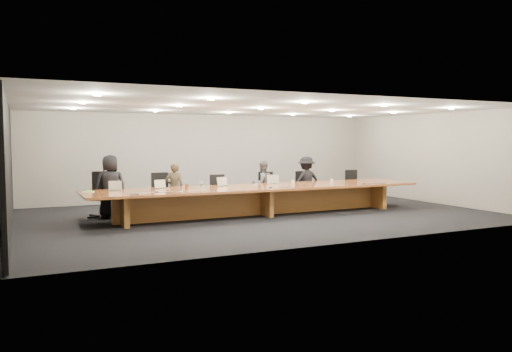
{
  "coord_description": "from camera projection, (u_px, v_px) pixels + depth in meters",
  "views": [
    {
      "loc": [
        -5.72,
        -11.71,
        1.93
      ],
      "look_at": [
        0.0,
        0.3,
        1.0
      ],
      "focal_mm": 35.0,
      "sensor_mm": 36.0,
      "label": 1
    }
  ],
  "objects": [
    {
      "name": "ground",
      "position": [
        261.0,
        215.0,
        13.13
      ],
      "size": [
        12.0,
        12.0,
        0.0
      ],
      "primitive_type": "plane",
      "color": "black",
      "rests_on": "ground"
    },
    {
      "name": "back_wall",
      "position": [
        208.0,
        157.0,
        16.64
      ],
      "size": [
        12.0,
        0.02,
        2.8
      ],
      "primitive_type": "cube",
      "color": "beige",
      "rests_on": "ground"
    },
    {
      "name": "left_wall_panel",
      "position": [
        8.0,
        168.0,
        10.49
      ],
      "size": [
        0.08,
        7.84,
        2.74
      ],
      "primitive_type": "cube",
      "color": "black",
      "rests_on": "ground"
    },
    {
      "name": "conference_table",
      "position": [
        261.0,
        195.0,
        13.1
      ],
      "size": [
        9.0,
        1.8,
        0.75
      ],
      "color": "brown",
      "rests_on": "ground"
    },
    {
      "name": "chair_far_left",
      "position": [
        101.0,
        194.0,
        12.57
      ],
      "size": [
        0.73,
        0.73,
        1.19
      ],
      "primitive_type": null,
      "rotation": [
        0.0,
        0.0,
        -0.24
      ],
      "color": "black",
      "rests_on": "ground"
    },
    {
      "name": "chair_left",
      "position": [
        163.0,
        193.0,
        13.31
      ],
      "size": [
        0.61,
        0.61,
        1.11
      ],
      "primitive_type": null,
      "rotation": [
        0.0,
        0.0,
        0.09
      ],
      "color": "black",
      "rests_on": "ground"
    },
    {
      "name": "chair_mid_left",
      "position": [
        219.0,
        192.0,
        13.91
      ],
      "size": [
        0.57,
        0.57,
        1.02
      ],
      "primitive_type": null,
      "rotation": [
        0.0,
        0.0,
        -0.11
      ],
      "color": "black",
      "rests_on": "ground"
    },
    {
      "name": "chair_mid_right",
      "position": [
        268.0,
        189.0,
        14.51
      ],
      "size": [
        0.61,
        0.61,
        1.06
      ],
      "primitive_type": null,
      "rotation": [
        0.0,
        0.0,
        -0.14
      ],
      "color": "black",
      "rests_on": "ground"
    },
    {
      "name": "chair_right",
      "position": [
        304.0,
        188.0,
        15.06
      ],
      "size": [
        0.66,
        0.66,
        1.04
      ],
      "primitive_type": null,
      "rotation": [
        0.0,
        0.0,
        -0.29
      ],
      "color": "black",
      "rests_on": "ground"
    },
    {
      "name": "chair_far_right",
      "position": [
        355.0,
        185.0,
        15.97
      ],
      "size": [
        0.55,
        0.55,
        1.03
      ],
      "primitive_type": null,
      "rotation": [
        0.0,
        0.0,
        -0.06
      ],
      "color": "black",
      "rests_on": "ground"
    },
    {
      "name": "person_a",
      "position": [
        110.0,
        186.0,
        12.58
      ],
      "size": [
        0.8,
        0.55,
        1.59
      ],
      "primitive_type": "imported",
      "rotation": [
        0.0,
        0.0,
        3.19
      ],
      "color": "black",
      "rests_on": "ground"
    },
    {
      "name": "person_b",
      "position": [
        174.0,
        188.0,
        13.36
      ],
      "size": [
        0.58,
        0.47,
        1.36
      ],
      "primitive_type": "imported",
      "rotation": [
        0.0,
        0.0,
        2.79
      ],
      "color": "#3A301F",
      "rests_on": "ground"
    },
    {
      "name": "person_c",
      "position": [
        262.0,
        184.0,
        14.49
      ],
      "size": [
        0.72,
        0.59,
        1.37
      ],
      "primitive_type": "imported",
      "rotation": [
        0.0,
        0.0,
        3.25
      ],
      "color": "#565759",
      "rests_on": "ground"
    },
    {
      "name": "person_d",
      "position": [
        306.0,
        181.0,
        15.07
      ],
      "size": [
        0.95,
        0.55,
        1.47
      ],
      "primitive_type": "imported",
      "rotation": [
        0.0,
        0.0,
        3.14
      ],
      "color": "black",
      "rests_on": "ground"
    },
    {
      "name": "laptop_a",
      "position": [
        115.0,
        186.0,
        11.82
      ],
      "size": [
        0.34,
        0.27,
        0.24
      ],
      "primitive_type": null,
      "rotation": [
        0.0,
        0.0,
        -0.15
      ],
      "color": "tan",
      "rests_on": "conference_table"
    },
    {
      "name": "laptop_b",
      "position": [
        162.0,
        184.0,
        12.36
      ],
      "size": [
        0.33,
        0.27,
        0.23
      ],
      "primitive_type": null,
      "rotation": [
        0.0,
        0.0,
        0.2
      ],
      "color": "#B8A98C",
      "rests_on": "conference_table"
    },
    {
      "name": "laptop_c",
      "position": [
        225.0,
        182.0,
        13.06
      ],
      "size": [
        0.37,
        0.31,
        0.25
      ],
      "primitive_type": null,
      "rotation": [
        0.0,
        0.0,
        0.29
      ],
      "color": "#B7A88C",
      "rests_on": "conference_table"
    },
    {
      "name": "laptop_d",
      "position": [
        274.0,
        179.0,
        13.65
      ],
      "size": [
        0.38,
        0.31,
        0.27
      ],
      "primitive_type": null,
      "rotation": [
        0.0,
        0.0,
        -0.19
      ],
      "color": "#BEAD91",
      "rests_on": "conference_table"
    },
    {
      "name": "water_bottle",
      "position": [
        201.0,
        185.0,
        12.38
      ],
      "size": [
        0.08,
        0.08,
        0.2
      ],
      "primitive_type": "cylinder",
      "rotation": [
        0.0,
        0.0,
        -0.3
      ],
      "color": "silver",
      "rests_on": "conference_table"
    },
    {
      "name": "amber_mug",
      "position": [
        187.0,
        186.0,
        12.44
      ],
      "size": [
        0.09,
        0.09,
        0.11
      ],
      "primitive_type": "cylinder",
      "rotation": [
        0.0,
        0.0,
        -0.04
      ],
      "color": "brown",
      "rests_on": "conference_table"
    },
    {
      "name": "paper_cup_near",
      "position": [
        293.0,
        182.0,
        13.84
      ],
      "size": [
        0.11,
        0.11,
        0.1
      ],
      "primitive_type": "cone",
      "rotation": [
        0.0,
        0.0,
        -0.39
      ],
      "color": "silver",
      "rests_on": "conference_table"
    },
    {
      "name": "paper_cup_far",
      "position": [
        332.0,
        181.0,
        14.32
      ],
      "size": [
        0.11,
        0.11,
        0.1
      ],
      "primitive_type": "cone",
      "rotation": [
        0.0,
        0.0,
        0.37
      ],
      "color": "silver",
      "rests_on": "conference_table"
    },
    {
      "name": "notepad",
      "position": [
        88.0,
        192.0,
        11.52
      ],
      "size": [
        0.29,
        0.26,
        0.01
      ],
      "primitive_type": "cube",
      "rotation": [
        0.0,
        0.0,
        -0.33
      ],
      "color": "white",
      "rests_on": "conference_table"
    },
    {
      "name": "lime_gadget",
      "position": [
        88.0,
        191.0,
        11.5
      ],
      "size": [
        0.16,
        0.1,
        0.02
      ],
      "primitive_type": "cube",
      "rotation": [
        0.0,
        0.0,
        0.08
      ],
      "color": "#56BA31",
      "rests_on": "notepad"
    },
    {
      "name": "av_box",
      "position": [
        135.0,
        194.0,
        11.04
      ],
      "size": [
        0.25,
        0.22,
        0.03
      ],
      "primitive_type": "cube",
      "rotation": [
        0.0,
        0.0,
        -0.36
      ],
      "color": "#A3A4A8",
      "rests_on": "conference_table"
    },
    {
      "name": "mic_left",
      "position": [
        157.0,
        192.0,
        11.5
      ],
      "size": [
        0.12,
        0.12,
        0.03
      ],
      "primitive_type": "cone",
      "rotation": [
        0.0,
        0.0,
        0.16
      ],
      "color": "black",
      "rests_on": "conference_table"
    },
    {
      "name": "mic_center",
      "position": [
        270.0,
        187.0,
        12.65
      ],
      "size": [
        0.15,
        0.15,
        0.03
      ],
      "primitive_type": "cone",
      "rotation": [
        0.0,
        0.0,
        -0.23
      ],
      "color": "black",
      "rests_on": "conference_table"
    },
    {
      "name": "mic_right",
      "position": [
        364.0,
        183.0,
        13.76
      ],
      "size": [
        0.13,
        0.13,
        0.03
      ],
      "primitive_type": "cone",
      "rotation": [
        0.0,
        0.0,
        -0.05
      ],
      "color": "black",
      "rests_on": "conference_table"
    }
  ]
}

